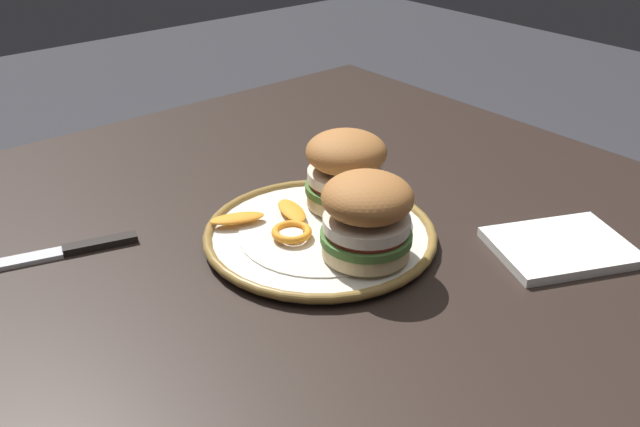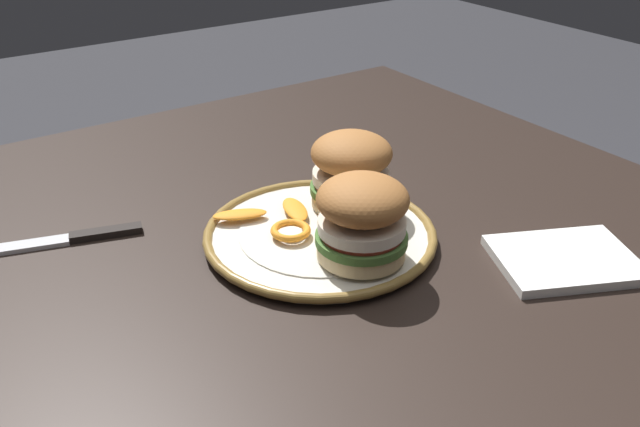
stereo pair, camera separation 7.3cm
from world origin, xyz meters
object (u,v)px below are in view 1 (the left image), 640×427
object	(u,v)px
sandwich_half_right	(367,215)
dining_table	(269,311)
dinner_plate	(320,235)
table_knife	(59,253)
sandwich_half_left	(348,169)

from	to	relation	value
sandwich_half_right	dining_table	bearing A→B (deg)	120.19
dinner_plate	table_knife	bearing A→B (deg)	146.34
dinner_plate	sandwich_half_left	world-z (taller)	sandwich_half_left
sandwich_half_left	sandwich_half_right	distance (m)	0.13
dining_table	sandwich_half_left	size ratio (longest dim) A/B	8.28
dining_table	table_knife	size ratio (longest dim) A/B	5.57
dining_table	dinner_plate	distance (m)	0.13
sandwich_half_right	table_knife	distance (m)	0.38
sandwich_half_left	table_knife	distance (m)	0.37
sandwich_half_left	table_knife	bearing A→B (deg)	156.48
dining_table	table_knife	world-z (taller)	table_knife
dining_table	sandwich_half_right	bearing A→B (deg)	-59.81
dinner_plate	sandwich_half_right	distance (m)	0.10
sandwich_half_left	table_knife	xyz separation A→B (m)	(-0.34, 0.15, -0.07)
dinner_plate	table_knife	size ratio (longest dim) A/B	1.35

